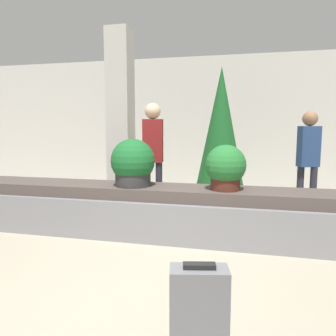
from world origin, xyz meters
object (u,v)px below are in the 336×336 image
(pillar, at_px, (121,119))
(traveler_0, at_px, (153,148))
(suitcase_3, at_px, (199,317))
(potted_plant_1, at_px, (226,168))
(decorated_tree, at_px, (221,134))
(traveler_1, at_px, (308,154))
(potted_plant_0, at_px, (133,164))

(pillar, relative_size, traveler_0, 1.74)
(suitcase_3, distance_m, potted_plant_1, 2.36)
(pillar, bearing_deg, potted_plant_1, -37.91)
(suitcase_3, relative_size, potted_plant_1, 1.15)
(decorated_tree, bearing_deg, traveler_1, -9.55)
(suitcase_3, height_order, traveler_0, traveler_0)
(pillar, relative_size, potted_plant_0, 5.05)
(pillar, bearing_deg, decorated_tree, 6.39)
(potted_plant_0, distance_m, potted_plant_1, 1.23)
(suitcase_3, xyz_separation_m, potted_plant_0, (-1.21, 2.28, 0.65))
(suitcase_3, bearing_deg, pillar, 105.42)
(pillar, relative_size, suitcase_3, 4.90)
(suitcase_3, relative_size, traveler_0, 0.35)
(traveler_0, distance_m, decorated_tree, 1.29)
(traveler_1, distance_m, decorated_tree, 1.48)
(pillar, distance_m, traveler_1, 3.28)
(traveler_0, xyz_separation_m, traveler_1, (2.46, 0.50, -0.10))
(decorated_tree, bearing_deg, pillar, -173.61)
(decorated_tree, bearing_deg, potted_plant_1, -83.51)
(potted_plant_1, bearing_deg, traveler_0, 140.46)
(potted_plant_0, bearing_deg, suitcase_3, -61.92)
(suitcase_3, distance_m, decorated_tree, 4.17)
(potted_plant_1, bearing_deg, potted_plant_0, 179.96)
(suitcase_3, bearing_deg, decorated_tree, 80.68)
(pillar, xyz_separation_m, potted_plant_1, (2.00, -1.56, -0.65))
(potted_plant_1, relative_size, decorated_tree, 0.23)
(suitcase_3, distance_m, traveler_0, 3.61)
(pillar, bearing_deg, potted_plant_0, -63.58)
(traveler_0, relative_size, decorated_tree, 0.74)
(potted_plant_0, relative_size, traveler_1, 0.37)
(suitcase_3, relative_size, decorated_tree, 0.26)
(suitcase_3, xyz_separation_m, traveler_0, (-1.23, 3.30, 0.81))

